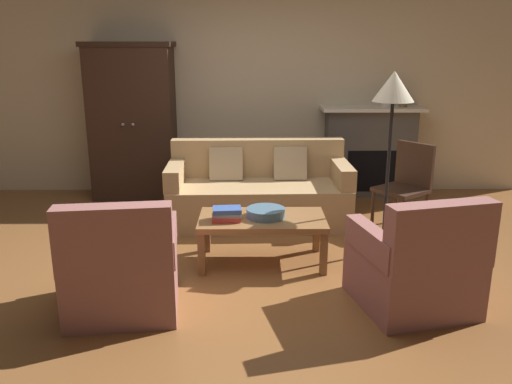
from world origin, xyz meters
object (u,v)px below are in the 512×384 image
armoire (133,121)px  mantel_vase_cream (387,100)px  fruit_bowl (266,213)px  mantel_vase_bronze (403,99)px  fireplace (369,150)px  armchair_near_right (416,267)px  coffee_table (262,223)px  couch (259,193)px  book_stack (227,214)px  floor_lamp (393,97)px  side_chair_wooden (407,181)px  armchair_near_left (122,270)px

armoire → mantel_vase_cream: size_ratio=11.49×
fruit_bowl → mantel_vase_bronze: size_ratio=1.67×
fireplace → armchair_near_right: (-0.29, -3.04, -0.25)m
fireplace → mantel_vase_cream: 0.66m
coffee_table → mantel_vase_bronze: mantel_vase_bronze is taller
couch → mantel_vase_bronze: mantel_vase_bronze is taller
armchair_near_right → armoire: bearing=131.9°
armchair_near_right → mantel_vase_cream: bearing=81.1°
fireplace → fruit_bowl: bearing=-121.9°
armoire → book_stack: size_ratio=7.26×
fruit_bowl → book_stack: (-0.34, -0.09, 0.02)m
fruit_bowl → floor_lamp: size_ratio=0.20×
armchair_near_right → book_stack: bearing=151.8°
coffee_table → side_chair_wooden: (1.50, 0.89, 0.15)m
fruit_bowl → armchair_near_left: (-1.05, -0.88, -0.14)m
fireplace → couch: 1.79m
armchair_near_right → side_chair_wooden: size_ratio=1.03×
couch → floor_lamp: (1.15, -0.90, 1.11)m
fireplace → fruit_bowl: (-1.36, -2.19, -0.11)m
coffee_table → fruit_bowl: (0.03, 0.01, 0.09)m
coffee_table → book_stack: book_stack is taller
fireplace → coffee_table: (-1.40, -2.20, -0.20)m
book_stack → armchair_near_left: bearing=-132.0°
book_stack → couch: bearing=76.7°
fireplace → couch: size_ratio=0.65×
armoire → floor_lamp: (2.68, -1.90, 0.48)m
floor_lamp → armoire: bearing=144.8°
fruit_bowl → side_chair_wooden: bearing=30.7°
armchair_near_right → side_chair_wooden: bearing=76.9°
armoire → couch: armoire is taller
fireplace → book_stack: size_ratio=4.82×
fireplace → mantel_vase_cream: mantel_vase_cream is taller
fireplace → fruit_bowl: 2.58m
armchair_near_left → armchair_near_right: size_ratio=0.95×
couch → mantel_vase_bronze: bearing=30.5°
book_stack → mantel_vase_bronze: size_ratio=1.29×
fireplace → coffee_table: 2.61m
coffee_table → floor_lamp: size_ratio=0.66×
mantel_vase_bronze → fruit_bowl: bearing=-128.7°
armchair_near_right → floor_lamp: bearing=88.6°
book_stack → armchair_near_left: size_ratio=0.30×
couch → coffee_table: couch is taller
book_stack → armchair_near_right: armchair_near_right is taller
armchair_near_left → floor_lamp: bearing=27.1°
fruit_bowl → coffee_table: bearing=-160.9°
armoire → couch: size_ratio=0.98×
fruit_bowl → mantel_vase_cream: 2.77m
book_stack → mantel_vase_bronze: (2.08, 2.26, 0.75)m
armoire → coffee_table: armoire is taller
couch → armchair_near_right: 2.26m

